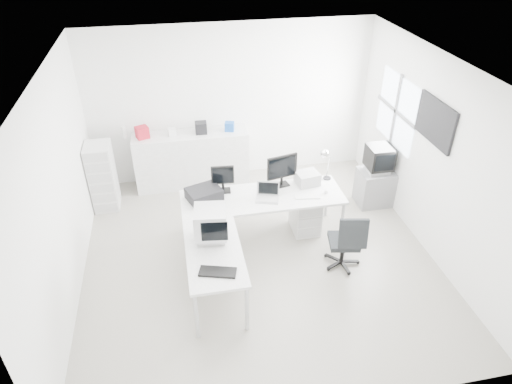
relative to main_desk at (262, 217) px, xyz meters
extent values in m
cube|color=beige|center=(-0.15, -0.45, -0.38)|extent=(5.00, 5.00, 0.01)
cube|color=white|center=(-0.15, -0.45, 2.42)|extent=(5.00, 5.00, 0.01)
cube|color=white|center=(-0.15, 2.05, 1.02)|extent=(5.00, 0.02, 2.80)
cube|color=white|center=(-2.65, -0.45, 1.02)|extent=(0.02, 5.00, 2.80)
cube|color=white|center=(2.35, -0.45, 1.02)|extent=(0.02, 5.00, 2.80)
cube|color=white|center=(0.70, 0.05, -0.08)|extent=(0.40, 0.50, 0.60)
cube|color=black|center=(-0.85, 0.10, 0.46)|extent=(0.57, 0.51, 0.17)
cube|color=white|center=(0.65, -0.15, 0.38)|extent=(0.38, 0.16, 0.02)
sphere|color=white|center=(0.95, -0.10, 0.40)|extent=(0.05, 0.05, 0.05)
cube|color=#AAAAAA|center=(0.75, 0.22, 0.47)|extent=(0.38, 0.34, 0.19)
cube|color=black|center=(-0.85, -1.50, 0.39)|extent=(0.47, 0.29, 0.03)
cube|color=slate|center=(2.07, 0.56, -0.06)|extent=(0.57, 0.47, 0.63)
cube|color=white|center=(-0.92, 1.79, 0.13)|extent=(2.01, 0.50, 1.01)
cube|color=#AC1828|center=(-1.72, 1.79, 0.73)|extent=(0.25, 0.24, 0.20)
cube|color=white|center=(-1.22, 1.79, 0.70)|extent=(0.15, 0.13, 0.13)
cube|color=black|center=(-0.72, 1.79, 0.73)|extent=(0.21, 0.19, 0.20)
cube|color=#184FAA|center=(-0.22, 1.79, 0.71)|extent=(0.19, 0.17, 0.16)
cylinder|color=white|center=(-2.02, 1.83, 0.74)|extent=(0.07, 0.07, 0.22)
cube|color=white|center=(-2.43, 1.34, 0.21)|extent=(0.41, 0.48, 1.16)
camera|label=1|loc=(-1.17, -5.50, 4.09)|focal=32.00mm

